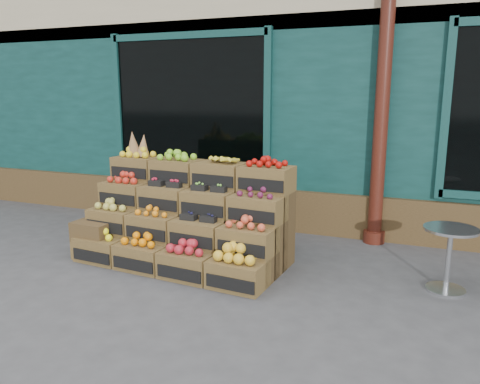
% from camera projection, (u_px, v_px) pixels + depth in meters
% --- Properties ---
extents(ground, '(60.00, 60.00, 0.00)m').
position_uv_depth(ground, '(233.00, 287.00, 4.84)').
color(ground, '#414143').
rests_on(ground, ground).
extents(shop_facade, '(12.00, 6.24, 4.80)m').
position_uv_depth(shop_facade, '(333.00, 69.00, 8.99)').
color(shop_facade, '#103835').
rests_on(shop_facade, ground).
extents(crate_display, '(2.47, 1.34, 1.49)m').
position_uv_depth(crate_display, '(187.00, 222.00, 5.56)').
color(crate_display, brown).
rests_on(crate_display, ground).
extents(spare_crates, '(0.47, 0.34, 0.46)m').
position_uv_depth(spare_crates, '(94.00, 240.00, 5.63)').
color(spare_crates, brown).
rests_on(spare_crates, ground).
extents(bistro_table, '(0.53, 0.53, 0.66)m').
position_uv_depth(bistro_table, '(449.00, 252.00, 4.66)').
color(bistro_table, '#ACAFB3').
rests_on(bistro_table, ground).
extents(shopkeeper, '(0.83, 0.71, 1.94)m').
position_uv_depth(shopkeeper, '(219.00, 156.00, 7.48)').
color(shopkeeper, '#1D6839').
rests_on(shopkeeper, ground).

